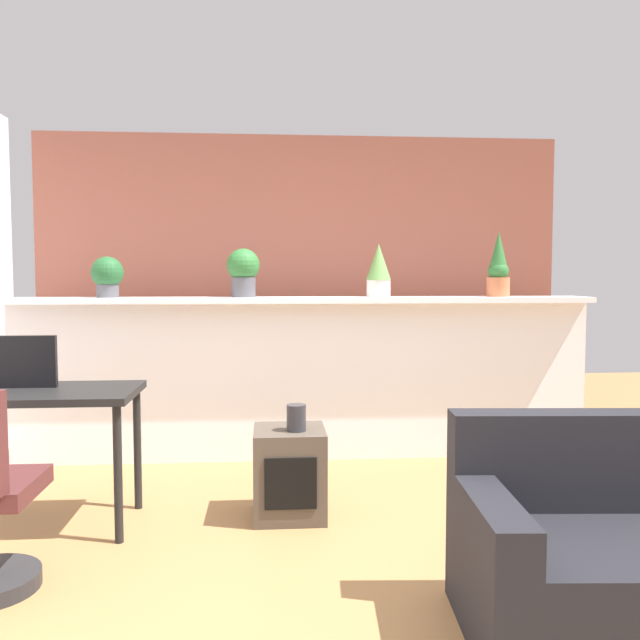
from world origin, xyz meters
TOP-DOWN VIEW (x-y plane):
  - ground_plane at (0.00, 0.00)m, footprint 12.00×12.00m
  - divider_wall at (0.00, 2.00)m, footprint 4.24×0.16m
  - plant_shelf at (0.00, 1.96)m, footprint 4.24×0.38m
  - brick_wall_behind at (0.00, 2.60)m, footprint 4.24×0.10m
  - potted_plant_0 at (-1.42, 1.99)m, footprint 0.23×0.23m
  - potted_plant_1 at (-0.45, 1.98)m, footprint 0.24×0.24m
  - potted_plant_2 at (0.54, 1.95)m, footprint 0.18×0.18m
  - potted_plant_3 at (1.46, 1.99)m, footprint 0.17×0.17m
  - desk at (-1.53, 0.74)m, footprint 1.10×0.60m
  - tv_monitor at (-1.61, 0.82)m, footprint 0.37×0.04m
  - side_cube_shelf at (-0.16, 0.79)m, footprint 0.40×0.41m
  - vase_on_shelf at (-0.12, 0.75)m, footprint 0.11×0.11m

SIDE VIEW (x-z plane):
  - ground_plane at x=0.00m, z-range 0.00..0.00m
  - side_cube_shelf at x=-0.16m, z-range 0.00..0.50m
  - vase_on_shelf at x=-0.12m, z-range 0.50..0.65m
  - divider_wall at x=0.00m, z-range 0.00..1.16m
  - desk at x=-1.53m, z-range 0.29..1.04m
  - tv_monitor at x=-1.61m, z-range 0.75..1.04m
  - plant_shelf at x=0.00m, z-range 1.16..1.20m
  - brick_wall_behind at x=0.00m, z-range 0.00..2.50m
  - potted_plant_0 at x=-1.42m, z-range 1.22..1.51m
  - potted_plant_1 at x=-0.45m, z-range 1.22..1.58m
  - potted_plant_2 at x=0.54m, z-range 1.21..1.60m
  - potted_plant_3 at x=1.46m, z-range 1.17..1.66m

